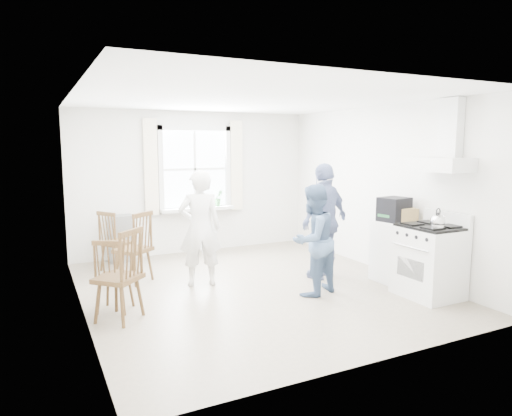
{
  "coord_description": "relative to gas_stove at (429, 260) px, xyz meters",
  "views": [
    {
      "loc": [
        -2.72,
        -5.58,
        1.99
      ],
      "look_at": [
        0.14,
        0.2,
        1.1
      ],
      "focal_mm": 32.0,
      "sensor_mm": 36.0,
      "label": 1
    }
  ],
  "objects": [
    {
      "name": "room_shell",
      "position": [
        -1.91,
        1.35,
        0.82
      ],
      "size": [
        4.62,
        5.12,
        2.64
      ],
      "color": "gray",
      "rests_on": "ground"
    },
    {
      "name": "window_assembly",
      "position": [
        -1.91,
        3.8,
        0.98
      ],
      "size": [
        1.88,
        0.24,
        1.7
      ],
      "color": "white",
      "rests_on": "room_shell"
    },
    {
      "name": "range_hood",
      "position": [
        0.16,
        -0.0,
        1.42
      ],
      "size": [
        0.45,
        0.76,
        0.94
      ],
      "color": "silver",
      "rests_on": "room_shell"
    },
    {
      "name": "shelf_unit",
      "position": [
        -3.31,
        3.68,
        -0.08
      ],
      "size": [
        0.4,
        0.3,
        0.8
      ],
      "primitive_type": "cube",
      "color": "slate",
      "rests_on": "ground"
    },
    {
      "name": "gas_stove",
      "position": [
        0.0,
        0.0,
        0.0
      ],
      "size": [
        0.68,
        0.76,
        1.12
      ],
      "color": "silver",
      "rests_on": "ground"
    },
    {
      "name": "kettle",
      "position": [
        -0.09,
        -0.19,
        0.55
      ],
      "size": [
        0.18,
        0.18,
        0.26
      ],
      "color": "silver",
      "rests_on": "gas_stove"
    },
    {
      "name": "low_cabinet",
      "position": [
        0.07,
        0.7,
        -0.03
      ],
      "size": [
        0.5,
        0.55,
        0.9
      ],
      "primitive_type": "cube",
      "color": "silver",
      "rests_on": "ground"
    },
    {
      "name": "stereo_stack",
      "position": [
        0.02,
        0.71,
        0.59
      ],
      "size": [
        0.44,
        0.41,
        0.35
      ],
      "color": "black",
      "rests_on": "low_cabinet"
    },
    {
      "name": "cardboard_box",
      "position": [
        0.13,
        0.6,
        0.52
      ],
      "size": [
        0.37,
        0.32,
        0.2
      ],
      "primitive_type": "cube",
      "rotation": [
        0.0,
        0.0,
        -0.36
      ],
      "color": "#987C49",
      "rests_on": "low_cabinet"
    },
    {
      "name": "windsor_chair_a",
      "position": [
        -3.29,
        2.28,
        0.16
      ],
      "size": [
        0.62,
        0.61,
        1.05
      ],
      "color": "#412B14",
      "rests_on": "ground"
    },
    {
      "name": "windsor_chair_b",
      "position": [
        -3.85,
        1.2,
        0.07
      ],
      "size": [
        0.52,
        0.51,
        0.91
      ],
      "color": "#412B14",
      "rests_on": "ground"
    },
    {
      "name": "windsor_chair_c",
      "position": [
        -3.73,
        0.89,
        0.17
      ],
      "size": [
        0.63,
        0.63,
        1.07
      ],
      "color": "#412B14",
      "rests_on": "ground"
    },
    {
      "name": "person_left",
      "position": [
        -2.54,
        1.79,
        0.34
      ],
      "size": [
        0.71,
        0.71,
        1.65
      ],
      "primitive_type": "imported",
      "rotation": [
        0.0,
        0.0,
        2.94
      ],
      "color": "white",
      "rests_on": "ground"
    },
    {
      "name": "person_mid",
      "position": [
        -1.33,
        0.75,
        0.26
      ],
      "size": [
        0.91,
        0.91,
        1.48
      ],
      "primitive_type": "imported",
      "rotation": [
        0.0,
        0.0,
        3.47
      ],
      "color": "#445C7F",
      "rests_on": "ground"
    },
    {
      "name": "person_right",
      "position": [
        -0.73,
        1.34,
        0.38
      ],
      "size": [
        1.3,
        1.3,
        1.73
      ],
      "primitive_type": "imported",
      "rotation": [
        0.0,
        0.0,
        3.5
      ],
      "color": "navy",
      "rests_on": "ground"
    },
    {
      "name": "potted_plant",
      "position": [
        -1.49,
        3.71,
        0.52
      ],
      "size": [
        0.18,
        0.18,
        0.31
      ],
      "primitive_type": "imported",
      "rotation": [
        0.0,
        0.0,
        0.04
      ],
      "color": "#347537",
      "rests_on": "window_assembly"
    },
    {
      "name": "windsor_chair_d",
      "position": [
        -3.57,
        3.09,
        0.11
      ],
      "size": [
        0.56,
        0.56,
        0.97
      ],
      "color": "#412B14",
      "rests_on": "ground"
    }
  ]
}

